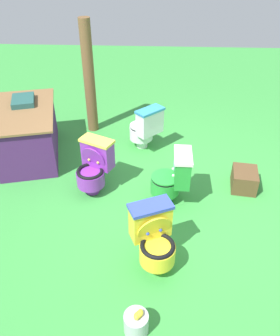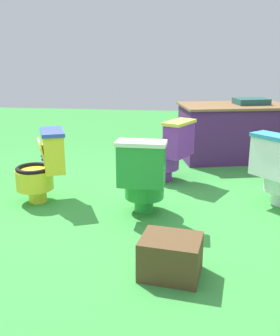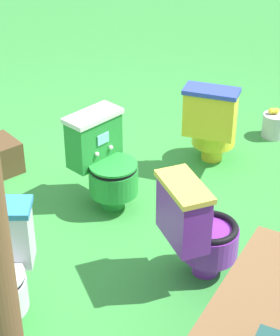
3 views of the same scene
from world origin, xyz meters
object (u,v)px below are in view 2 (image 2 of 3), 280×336
Objects in this scene: vendor_table at (233,132)px; small_crate at (171,256)px; toilet_yellow at (43,166)px; toilet_purple at (170,150)px; toilet_green at (143,177)px; toilet_white at (279,170)px.

vendor_table is 4.08× the size of small_crate.
toilet_yellow is at bearing 138.13° from small_crate.
small_crate is (0.13, -2.02, -0.24)m from toilet_purple.
toilet_green is 1.00× the size of toilet_yellow.
toilet_purple is at bearing -125.32° from vendor_table.
vendor_table reaches higher than toilet_yellow.
toilet_yellow is (-2.30, -0.18, 0.00)m from toilet_white.
toilet_purple is (1.22, 0.81, 0.00)m from toilet_yellow.
toilet_green and toilet_yellow have the same top height.
vendor_table reaches higher than toilet_white.
toilet_yellow is at bearing 149.50° from toilet_purple.
toilet_yellow is at bearing 169.09° from toilet_green.
small_crate is at bearing -71.45° from toilet_green.
vendor_table reaches higher than toilet_green.
vendor_table is (0.99, 2.17, 0.02)m from toilet_green.
toilet_green is at bearing -114.65° from vendor_table.
toilet_white is 1.00× the size of toilet_yellow.
toilet_white is 1.79m from vendor_table.
toilet_green is 1.07m from small_crate.
toilet_white is 1.70m from small_crate.
toilet_purple is 2.04m from small_crate.
toilet_green is 1.00× the size of toilet_white.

